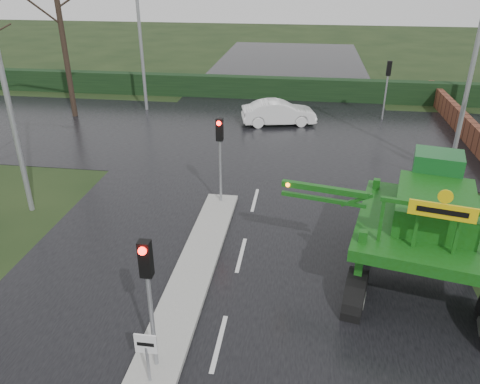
# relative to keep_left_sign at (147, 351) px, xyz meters

# --- Properties ---
(ground) EXTENTS (140.00, 140.00, 0.00)m
(ground) POSITION_rel_keep_left_sign_xyz_m (1.30, 1.50, -1.06)
(ground) COLOR black
(ground) RESTS_ON ground
(road_main) EXTENTS (14.00, 80.00, 0.02)m
(road_main) POSITION_rel_keep_left_sign_xyz_m (1.30, 11.50, -1.05)
(road_main) COLOR black
(road_main) RESTS_ON ground
(road_cross) EXTENTS (80.00, 12.00, 0.02)m
(road_cross) POSITION_rel_keep_left_sign_xyz_m (1.30, 17.50, -1.05)
(road_cross) COLOR black
(road_cross) RESTS_ON ground
(median_island) EXTENTS (1.20, 10.00, 0.16)m
(median_island) POSITION_rel_keep_left_sign_xyz_m (0.00, 4.50, -0.97)
(median_island) COLOR gray
(median_island) RESTS_ON ground
(hedge_row) EXTENTS (44.00, 0.90, 1.50)m
(hedge_row) POSITION_rel_keep_left_sign_xyz_m (1.30, 25.50, -0.31)
(hedge_row) COLOR black
(hedge_row) RESTS_ON ground
(brick_wall) EXTENTS (0.40, 20.00, 1.20)m
(brick_wall) POSITION_rel_keep_left_sign_xyz_m (11.80, 17.50, -0.46)
(brick_wall) COLOR #592D1E
(brick_wall) RESTS_ON ground
(keep_left_sign) EXTENTS (0.50, 0.07, 1.35)m
(keep_left_sign) POSITION_rel_keep_left_sign_xyz_m (0.00, 0.00, 0.00)
(keep_left_sign) COLOR gray
(keep_left_sign) RESTS_ON ground
(traffic_signal_near) EXTENTS (0.26, 0.33, 3.52)m
(traffic_signal_near) POSITION_rel_keep_left_sign_xyz_m (0.00, 0.49, 1.53)
(traffic_signal_near) COLOR gray
(traffic_signal_near) RESTS_ON ground
(traffic_signal_mid) EXTENTS (0.26, 0.33, 3.52)m
(traffic_signal_mid) POSITION_rel_keep_left_sign_xyz_m (0.00, 8.99, 1.53)
(traffic_signal_mid) COLOR gray
(traffic_signal_mid) RESTS_ON ground
(traffic_signal_far) EXTENTS (0.26, 0.33, 3.52)m
(traffic_signal_far) POSITION_rel_keep_left_sign_xyz_m (7.80, 21.51, 1.53)
(traffic_signal_far) COLOR gray
(traffic_signal_far) RESTS_ON ground
(street_light_left_near) EXTENTS (3.85, 0.30, 10.00)m
(street_light_left_near) POSITION_rel_keep_left_sign_xyz_m (-6.89, 7.50, 4.93)
(street_light_left_near) COLOR gray
(street_light_left_near) RESTS_ON ground
(street_light_right) EXTENTS (3.85, 0.30, 10.00)m
(street_light_right) POSITION_rel_keep_left_sign_xyz_m (9.49, 13.50, 4.93)
(street_light_right) COLOR gray
(street_light_right) RESTS_ON ground
(street_light_left_far) EXTENTS (3.85, 0.30, 10.00)m
(street_light_left_far) POSITION_rel_keep_left_sign_xyz_m (-6.89, 21.50, 4.93)
(street_light_left_far) COLOR gray
(street_light_left_far) RESTS_ON ground
(crop_sprayer) EXTENTS (8.52, 6.13, 4.85)m
(crop_sprayer) POSITION_rel_keep_left_sign_xyz_m (4.85, 3.88, 1.24)
(crop_sprayer) COLOR black
(crop_sprayer) RESTS_ON ground
(white_sedan) EXTENTS (4.54, 2.46, 1.42)m
(white_sedan) POSITION_rel_keep_left_sign_xyz_m (1.55, 19.58, -1.06)
(white_sedan) COLOR white
(white_sedan) RESTS_ON ground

